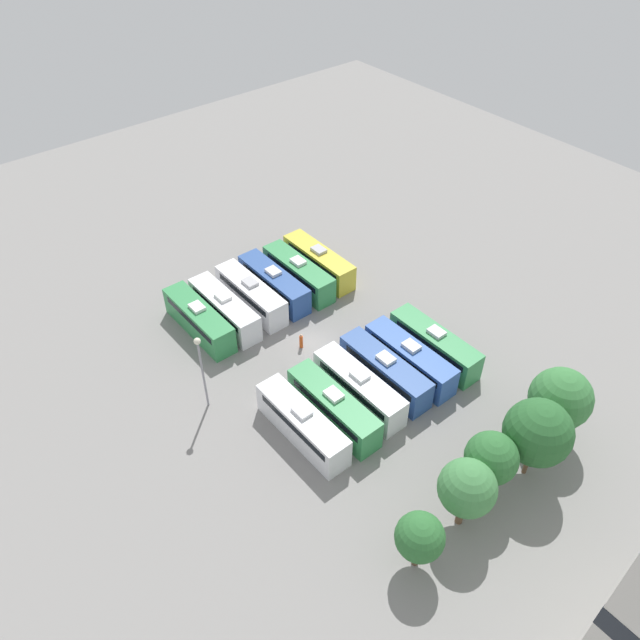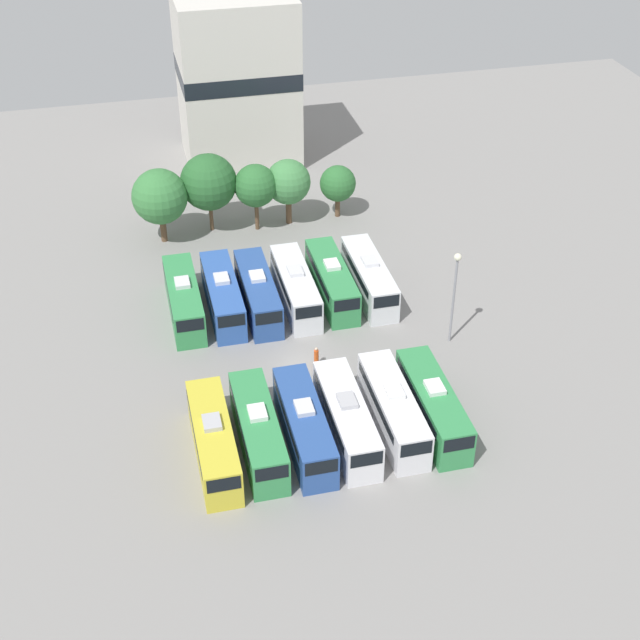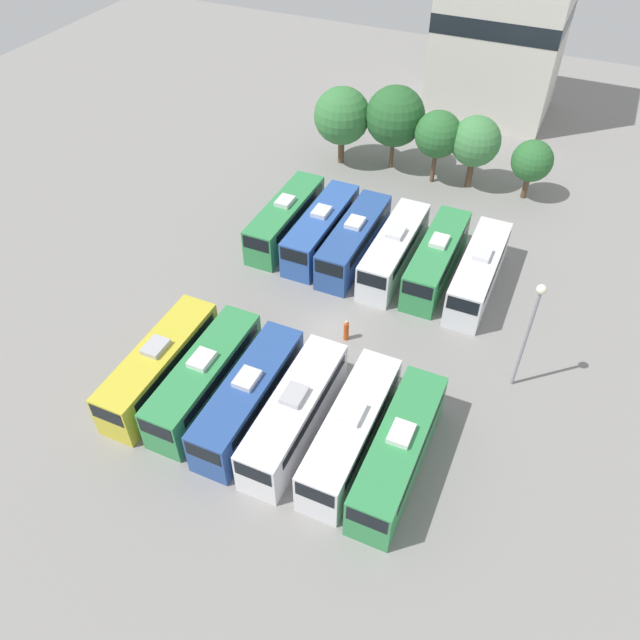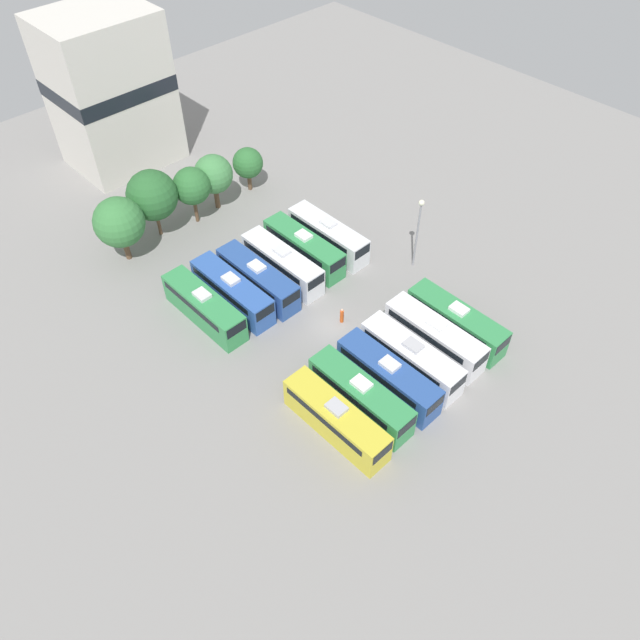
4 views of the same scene
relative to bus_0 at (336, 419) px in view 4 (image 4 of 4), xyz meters
name	(u,v)px [view 4 (image 4 of 4)]	position (x,y,z in m)	size (l,w,h in m)	color
ground_plane	(330,327)	(7.92, 8.68, -1.69)	(118.36, 118.36, 0.00)	gray
bus_0	(336,419)	(0.00, 0.00, 0.00)	(2.52, 10.04, 3.44)	gold
bus_1	(360,395)	(3.13, 0.26, 0.00)	(2.52, 10.04, 3.44)	#338C4C
bus_2	(388,376)	(6.33, 0.03, 0.00)	(2.52, 10.04, 3.44)	#284C93
bus_3	(411,357)	(9.36, 0.04, 0.00)	(2.52, 10.04, 3.44)	white
bus_4	(434,336)	(12.82, 0.22, 0.00)	(2.52, 10.04, 3.44)	silver
bus_5	(456,321)	(15.73, -0.01, 0.00)	(2.52, 10.04, 3.44)	#338C4C
bus_6	(204,306)	(-0.02, 17.73, 0.00)	(2.52, 10.04, 3.44)	#338C4C
bus_7	(232,291)	(3.24, 17.56, 0.00)	(2.52, 10.04, 3.44)	#2D56A8
bus_8	(258,278)	(6.20, 17.24, 0.00)	(2.52, 10.04, 3.44)	#284C93
bus_9	(282,263)	(9.47, 17.28, 0.00)	(2.52, 10.04, 3.44)	silver
bus_10	(304,247)	(12.73, 17.57, 0.00)	(2.52, 10.04, 3.44)	#338C4C
bus_11	(328,235)	(16.00, 17.30, 0.00)	(2.52, 10.04, 3.44)	silver
worker_person	(342,316)	(9.17, 8.39, -0.90)	(0.36, 0.36, 1.70)	#CC4C19
light_pole	(419,223)	(20.44, 9.00, 3.85)	(0.60, 0.60, 8.23)	gray
tree_0	(119,222)	(-0.54, 30.70, 3.01)	(5.22, 5.22, 7.34)	brown
tree_1	(152,195)	(4.21, 31.79, 3.43)	(5.42, 5.42, 7.84)	brown
tree_2	(192,186)	(8.56, 30.88, 2.98)	(4.13, 4.13, 6.76)	brown
tree_3	(213,174)	(11.84, 31.37, 2.75)	(4.38, 4.38, 6.67)	brown
tree_4	(248,163)	(16.87, 31.59, 1.88)	(3.58, 3.58, 5.39)	brown
depot_building	(110,91)	(9.78, 47.80, 7.38)	(12.38, 10.17, 17.97)	beige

